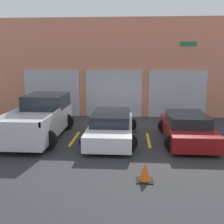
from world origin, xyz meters
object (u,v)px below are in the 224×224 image
Objects in this scene: sedan_side at (187,128)px; traffic_cone at (145,172)px; pickup_truck at (40,118)px; sedan_white at (111,126)px.

traffic_cone is (-1.93, -4.09, -0.29)m from sedan_side.
pickup_truck is 1.07× the size of sedan_white.
sedan_white is at bearing 107.02° from traffic_cone.
pickup_truck is 1.16× the size of sedan_side.
sedan_white reaches higher than traffic_cone.
sedan_side is (6.37, -0.26, -0.27)m from pickup_truck.
pickup_truck is 6.24m from traffic_cone.
sedan_white is 3.18m from sedan_side.
pickup_truck reaches higher than traffic_cone.
pickup_truck is 9.11× the size of traffic_cone.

